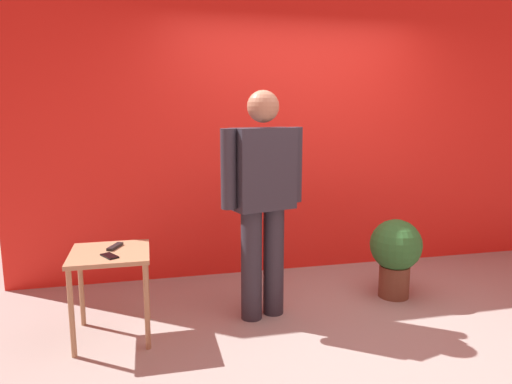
{
  "coord_description": "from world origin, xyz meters",
  "views": [
    {
      "loc": [
        -1.43,
        -2.84,
        1.61
      ],
      "look_at": [
        -0.64,
        0.55,
        0.99
      ],
      "focal_mm": 32.6,
      "sensor_mm": 36.0,
      "label": 1
    }
  ],
  "objects_px": {
    "cell_phone": "(109,256)",
    "tv_remote": "(115,247)",
    "standing_person": "(263,194)",
    "potted_plant": "(396,251)",
    "side_table": "(111,265)"
  },
  "relations": [
    {
      "from": "side_table",
      "to": "potted_plant",
      "type": "bearing_deg",
      "value": 4.93
    },
    {
      "from": "side_table",
      "to": "cell_phone",
      "type": "xyz_separation_m",
      "value": [
        0.01,
        -0.12,
        0.1
      ]
    },
    {
      "from": "standing_person",
      "to": "cell_phone",
      "type": "bearing_deg",
      "value": -169.18
    },
    {
      "from": "cell_phone",
      "to": "tv_remote",
      "type": "distance_m",
      "value": 0.2
    },
    {
      "from": "standing_person",
      "to": "tv_remote",
      "type": "height_order",
      "value": "standing_person"
    },
    {
      "from": "side_table",
      "to": "cell_phone",
      "type": "distance_m",
      "value": 0.16
    },
    {
      "from": "standing_person",
      "to": "tv_remote",
      "type": "xyz_separation_m",
      "value": [
        -1.09,
        -0.01,
        -0.34
      ]
    },
    {
      "from": "cell_phone",
      "to": "tv_remote",
      "type": "relative_size",
      "value": 0.85
    },
    {
      "from": "tv_remote",
      "to": "potted_plant",
      "type": "xyz_separation_m",
      "value": [
        2.3,
        0.12,
        -0.24
      ]
    },
    {
      "from": "standing_person",
      "to": "potted_plant",
      "type": "xyz_separation_m",
      "value": [
        1.21,
        0.11,
        -0.57
      ]
    },
    {
      "from": "cell_phone",
      "to": "potted_plant",
      "type": "bearing_deg",
      "value": -22.8
    },
    {
      "from": "side_table",
      "to": "cell_phone",
      "type": "relative_size",
      "value": 4.4
    },
    {
      "from": "standing_person",
      "to": "potted_plant",
      "type": "relative_size",
      "value": 2.55
    },
    {
      "from": "standing_person",
      "to": "potted_plant",
      "type": "height_order",
      "value": "standing_person"
    },
    {
      "from": "cell_phone",
      "to": "tv_remote",
      "type": "bearing_deg",
      "value": 52.8
    }
  ]
}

